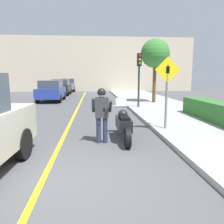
{
  "coord_description": "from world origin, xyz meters",
  "views": [
    {
      "loc": [
        0.42,
        -4.08,
        2.01
      ],
      "look_at": [
        1.01,
        2.84,
        0.87
      ],
      "focal_mm": 35.0,
      "sensor_mm": 36.0,
      "label": 1
    }
  ],
  "objects_px": {
    "parked_car_blue": "(51,91)",
    "parked_car_grey": "(69,85)",
    "motorcycle": "(123,124)",
    "person_biker": "(102,110)",
    "crossing_sign": "(167,86)",
    "street_tree": "(155,54)",
    "traffic_light": "(139,70)",
    "parked_car_black": "(61,87)"
  },
  "relations": [
    {
      "from": "parked_car_blue",
      "to": "parked_car_grey",
      "type": "relative_size",
      "value": 1.0
    },
    {
      "from": "motorcycle",
      "to": "person_biker",
      "type": "bearing_deg",
      "value": -156.71
    },
    {
      "from": "crossing_sign",
      "to": "street_tree",
      "type": "height_order",
      "value": "street_tree"
    },
    {
      "from": "parked_car_grey",
      "to": "traffic_light",
      "type": "bearing_deg",
      "value": -70.13
    },
    {
      "from": "parked_car_black",
      "to": "parked_car_grey",
      "type": "xyz_separation_m",
      "value": [
        0.14,
        5.98,
        0.0
      ]
    },
    {
      "from": "parked_car_black",
      "to": "street_tree",
      "type": "bearing_deg",
      "value": -47.39
    },
    {
      "from": "person_biker",
      "to": "traffic_light",
      "type": "xyz_separation_m",
      "value": [
        2.52,
        6.74,
        1.39
      ]
    },
    {
      "from": "traffic_light",
      "to": "motorcycle",
      "type": "bearing_deg",
      "value": -105.82
    },
    {
      "from": "person_biker",
      "to": "parked_car_grey",
      "type": "height_order",
      "value": "parked_car_grey"
    },
    {
      "from": "street_tree",
      "to": "person_biker",
      "type": "bearing_deg",
      "value": -114.55
    },
    {
      "from": "parked_car_grey",
      "to": "parked_car_black",
      "type": "bearing_deg",
      "value": -91.34
    },
    {
      "from": "motorcycle",
      "to": "parked_car_black",
      "type": "height_order",
      "value": "parked_car_black"
    },
    {
      "from": "street_tree",
      "to": "parked_car_black",
      "type": "distance_m",
      "value": 11.86
    },
    {
      "from": "person_biker",
      "to": "crossing_sign",
      "type": "relative_size",
      "value": 0.66
    },
    {
      "from": "crossing_sign",
      "to": "parked_car_grey",
      "type": "xyz_separation_m",
      "value": [
        -5.89,
        22.44,
        -0.82
      ]
    },
    {
      "from": "crossing_sign",
      "to": "parked_car_blue",
      "type": "relative_size",
      "value": 0.61
    },
    {
      "from": "crossing_sign",
      "to": "parked_car_black",
      "type": "bearing_deg",
      "value": 110.11
    },
    {
      "from": "motorcycle",
      "to": "parked_car_blue",
      "type": "distance_m",
      "value": 12.14
    },
    {
      "from": "street_tree",
      "to": "parked_car_blue",
      "type": "bearing_deg",
      "value": 161.58
    },
    {
      "from": "person_biker",
      "to": "crossing_sign",
      "type": "bearing_deg",
      "value": 25.0
    },
    {
      "from": "parked_car_blue",
      "to": "person_biker",
      "type": "bearing_deg",
      "value": -72.69
    },
    {
      "from": "motorcycle",
      "to": "person_biker",
      "type": "xyz_separation_m",
      "value": [
        -0.7,
        -0.3,
        0.52
      ]
    },
    {
      "from": "parked_car_black",
      "to": "motorcycle",
      "type": "bearing_deg",
      "value": -75.74
    },
    {
      "from": "crossing_sign",
      "to": "motorcycle",
      "type": "bearing_deg",
      "value": -154.28
    },
    {
      "from": "motorcycle",
      "to": "person_biker",
      "type": "height_order",
      "value": "person_biker"
    },
    {
      "from": "motorcycle",
      "to": "traffic_light",
      "type": "relative_size",
      "value": 0.71
    },
    {
      "from": "motorcycle",
      "to": "parked_car_blue",
      "type": "bearing_deg",
      "value": 110.88
    },
    {
      "from": "traffic_light",
      "to": "parked_car_grey",
      "type": "height_order",
      "value": "traffic_light"
    },
    {
      "from": "crossing_sign",
      "to": "parked_car_grey",
      "type": "relative_size",
      "value": 0.61
    },
    {
      "from": "traffic_light",
      "to": "parked_car_grey",
      "type": "distance_m",
      "value": 17.92
    },
    {
      "from": "parked_car_black",
      "to": "parked_car_grey",
      "type": "relative_size",
      "value": 1.0
    },
    {
      "from": "traffic_light",
      "to": "parked_car_blue",
      "type": "xyz_separation_m",
      "value": [
        -6.15,
        4.9,
        -1.55
      ]
    },
    {
      "from": "motorcycle",
      "to": "crossing_sign",
      "type": "bearing_deg",
      "value": 25.72
    },
    {
      "from": "motorcycle",
      "to": "street_tree",
      "type": "xyz_separation_m",
      "value": [
        3.44,
        8.75,
        3.06
      ]
    },
    {
      "from": "crossing_sign",
      "to": "street_tree",
      "type": "bearing_deg",
      "value": 77.32
    },
    {
      "from": "person_biker",
      "to": "parked_car_black",
      "type": "distance_m",
      "value": 17.94
    },
    {
      "from": "motorcycle",
      "to": "traffic_light",
      "type": "height_order",
      "value": "traffic_light"
    },
    {
      "from": "person_biker",
      "to": "parked_car_blue",
      "type": "height_order",
      "value": "parked_car_blue"
    },
    {
      "from": "parked_car_black",
      "to": "parked_car_blue",
      "type": "bearing_deg",
      "value": -89.45
    },
    {
      "from": "street_tree",
      "to": "parked_car_grey",
      "type": "xyz_separation_m",
      "value": [
        -7.68,
        14.48,
        -2.71
      ]
    },
    {
      "from": "traffic_light",
      "to": "person_biker",
      "type": "bearing_deg",
      "value": -110.53
    },
    {
      "from": "parked_car_blue",
      "to": "parked_car_grey",
      "type": "height_order",
      "value": "same"
    }
  ]
}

